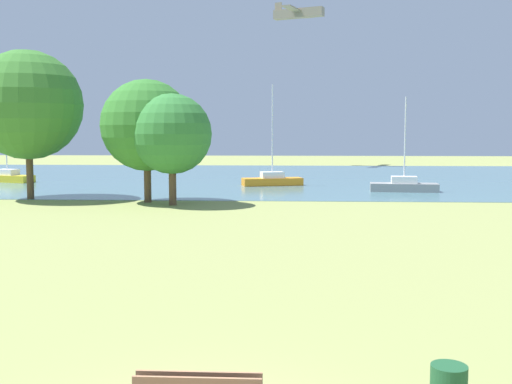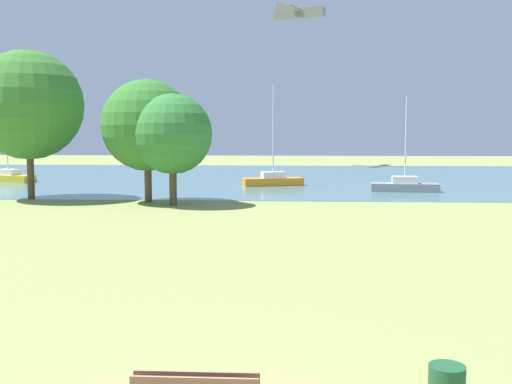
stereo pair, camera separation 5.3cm
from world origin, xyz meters
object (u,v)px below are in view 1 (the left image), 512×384
object	(u,v)px
sailboat_gray	(404,185)
tree_east_near	(147,125)
sailboat_yellow	(7,177)
light_aircraft	(298,13)
sailboat_orange	(272,180)
tree_east_far	(172,134)
tree_mid_shore	(27,105)

from	to	relation	value
sailboat_gray	tree_east_near	world-z (taller)	tree_east_near
sailboat_yellow	light_aircraft	xyz separation A→B (m)	(25.23, 26.52, 18.48)
sailboat_gray	light_aircraft	distance (m)	38.70
sailboat_orange	tree_east_far	distance (m)	15.02
sailboat_orange	light_aircraft	bearing A→B (deg)	85.28
sailboat_gray	tree_east_far	distance (m)	18.01
sailboat_gray	light_aircraft	xyz separation A→B (m)	(-7.29, 33.22, 18.47)
sailboat_yellow	tree_mid_shore	xyz separation A→B (m)	(7.54, -12.85, 5.57)
sailboat_yellow	light_aircraft	size ratio (longest dim) A/B	0.72
tree_east_far	light_aircraft	size ratio (longest dim) A/B	0.80
light_aircraft	tree_mid_shore	bearing A→B (deg)	-114.19
sailboat_gray	sailboat_yellow	xyz separation A→B (m)	(-32.52, 6.69, -0.01)
sailboat_gray	tree_east_near	bearing A→B (deg)	-155.87
sailboat_yellow	sailboat_orange	bearing A→B (deg)	-5.41
sailboat_gray	tree_east_far	world-z (taller)	sailboat_gray
tree_east_near	tree_mid_shore	bearing A→B (deg)	169.75
tree_east_far	light_aircraft	bearing A→B (deg)	79.39
tree_mid_shore	sailboat_gray	bearing A→B (deg)	13.86
sailboat_orange	light_aircraft	size ratio (longest dim) A/B	0.98
tree_mid_shore	tree_east_near	bearing A→B (deg)	-10.25
sailboat_gray	sailboat_yellow	world-z (taller)	sailboat_gray
sailboat_yellow	tree_east_near	size ratio (longest dim) A/B	0.79
sailboat_orange	tree_east_near	world-z (taller)	sailboat_orange
tree_mid_shore	tree_east_far	world-z (taller)	tree_mid_shore
tree_mid_shore	light_aircraft	world-z (taller)	light_aircraft
sailboat_gray	tree_east_near	size ratio (longest dim) A/B	0.91
sailboat_gray	sailboat_yellow	bearing A→B (deg)	168.37
sailboat_orange	tree_east_near	distance (m)	14.79
tree_east_far	sailboat_gray	bearing A→B (deg)	30.46
sailboat_gray	tree_mid_shore	xyz separation A→B (m)	(-24.98, -6.16, 5.56)
sailboat_orange	sailboat_yellow	world-z (taller)	sailboat_orange
sailboat_orange	light_aircraft	world-z (taller)	light_aircraft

